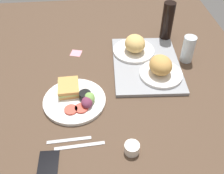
{
  "coord_description": "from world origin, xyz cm",
  "views": [
    {
      "loc": [
        85.86,
        -5.14,
        83.93
      ],
      "look_at": [
        2.0,
        3.0,
        4.0
      ],
      "focal_mm": 42.04,
      "sensor_mm": 36.0,
      "label": 1
    }
  ],
  "objects": [
    {
      "name": "ground_plane",
      "position": [
        0.0,
        0.0,
        -1.5
      ],
      "size": [
        190.0,
        150.0,
        3.0
      ],
      "primitive_type": "cube",
      "color": "#4C3828"
    },
    {
      "name": "serving_tray",
      "position": [
        -16.55,
        22.29,
        0.8
      ],
      "size": [
        46.9,
        35.64,
        1.6
      ],
      "primitive_type": "cube",
      "rotation": [
        0.0,
        0.0,
        -0.06
      ],
      "color": "gray",
      "rests_on": "ground_plane"
    },
    {
      "name": "bread_plate_near",
      "position": [
        -26.25,
        17.54,
        5.33
      ],
      "size": [
        21.76,
        21.76,
        9.76
      ],
      "color": "white",
      "rests_on": "serving_tray"
    },
    {
      "name": "bread_plate_far",
      "position": [
        -7.01,
        26.95,
        5.52
      ],
      "size": [
        20.47,
        20.47,
        9.83
      ],
      "color": "white",
      "rests_on": "serving_tray"
    },
    {
      "name": "plate_with_salad",
      "position": [
        5.11,
        -13.4,
        1.76
      ],
      "size": [
        27.22,
        27.22,
        5.4
      ],
      "color": "white",
      "rests_on": "ground_plane"
    },
    {
      "name": "drinking_glass",
      "position": [
        -18.82,
        43.59,
        6.97
      ],
      "size": [
        6.24,
        6.24,
        13.94
      ],
      "primitive_type": "cylinder",
      "color": "silver",
      "rests_on": "ground_plane"
    },
    {
      "name": "soda_bottle",
      "position": [
        -39.03,
        37.4,
        11.18
      ],
      "size": [
        6.4,
        6.4,
        22.36
      ],
      "primitive_type": "cylinder",
      "color": "black",
      "rests_on": "ground_plane"
    },
    {
      "name": "espresso_cup",
      "position": [
        32.94,
        7.28,
        2.0
      ],
      "size": [
        5.6,
        5.6,
        4.0
      ],
      "primitive_type": "cylinder",
      "color": "silver",
      "rests_on": "ground_plane"
    },
    {
      "name": "fork",
      "position": [
        25.78,
        -15.81,
        0.25
      ],
      "size": [
        2.17,
        17.05,
        0.5
      ],
      "primitive_type": "cube",
      "rotation": [
        0.0,
        0.0,
        1.62
      ],
      "color": "#B7B7BC",
      "rests_on": "ground_plane"
    },
    {
      "name": "knife",
      "position": [
        28.78,
        -11.81,
        0.25
      ],
      "size": [
        2.48,
        19.05,
        0.5
      ],
      "primitive_type": "cube",
      "rotation": [
        0.0,
        0.0,
        1.63
      ],
      "color": "#B7B7BC",
      "rests_on": "ground_plane"
    },
    {
      "name": "cell_phone",
      "position": [
        37.15,
        -23.02,
        0.4
      ],
      "size": [
        14.63,
        7.67,
        0.8
      ],
      "primitive_type": "cube",
      "rotation": [
        0.0,
        0.0,
        -0.03
      ],
      "color": "black",
      "rests_on": "ground_plane"
    },
    {
      "name": "sticky_note",
      "position": [
        -30.5,
        -13.34,
        0.06
      ],
      "size": [
        6.91,
        6.91,
        0.12
      ],
      "primitive_type": "cube",
      "rotation": [
        0.0,
        0.0,
        -0.28
      ],
      "color": "pink",
      "rests_on": "ground_plane"
    }
  ]
}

